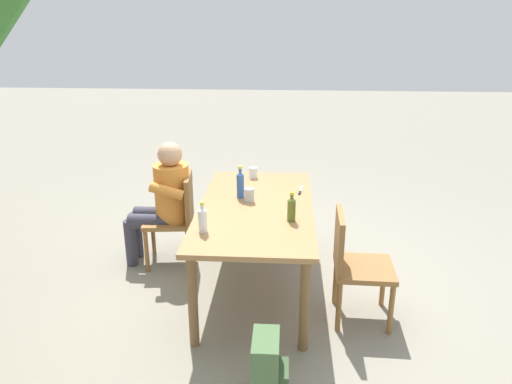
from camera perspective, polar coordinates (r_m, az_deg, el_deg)
The scene contains 12 objects.
ground_plane at distance 4.36m, azimuth 0.00°, elevation -10.93°, with size 24.00×24.00×0.00m, color gray.
dining_table at distance 4.05m, azimuth 0.00°, elevation -2.72°, with size 1.82×0.94×0.76m.
chair_far_right at distance 4.62m, azimuth -9.22°, elevation -2.57°, with size 0.48×0.48×0.87m.
chair_near_left at distance 3.79m, azimuth 11.35°, elevation -7.91°, with size 0.45×0.45×0.87m.
person_in_white_shirt at distance 4.57m, azimuth -10.69°, elevation -0.63°, with size 0.47×0.62×1.18m.
bottle_blue at distance 4.16m, azimuth -1.84°, elevation 0.93°, with size 0.06×0.06×0.28m.
bottle_clear at distance 3.53m, azimuth -6.25°, elevation -3.16°, with size 0.06×0.06×0.23m.
bottle_olive at distance 3.70m, azimuth 4.17°, elevation -1.94°, with size 0.06×0.06×0.23m.
cup_glass at distance 4.69m, azimuth -0.33°, elevation 2.26°, with size 0.08×0.08×0.10m, color silver.
cup_steel at distance 4.09m, azimuth -0.80°, elevation -0.37°, with size 0.08×0.08×0.12m, color #B2B7BC.
table_knife at distance 4.37m, azimuth 5.22°, elevation 0.17°, with size 0.24×0.05×0.01m.
backpack_by_near_side at distance 3.14m, azimuth 1.34°, elevation -20.08°, with size 0.28×0.22×0.44m.
Camera 1 is at (-3.73, -0.24, 2.23)m, focal length 34.26 mm.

